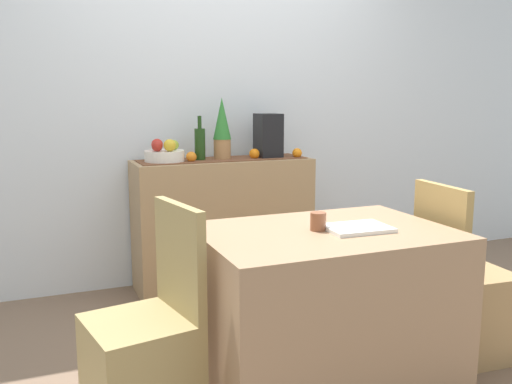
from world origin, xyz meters
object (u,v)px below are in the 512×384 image
(coffee_maker, at_px, (268,136))
(chair_near_window, at_px, (145,362))
(potted_plant, at_px, (222,128))
(chair_by_corner, at_px, (463,306))
(fruit_bowl, at_px, (165,156))
(sideboard_console, at_px, (223,223))
(dining_table, at_px, (324,309))
(coffee_cup, at_px, (318,221))
(open_book, at_px, (357,228))
(wine_bottle, at_px, (200,144))

(coffee_maker, xyz_separation_m, chair_near_window, (-1.18, -1.48, -0.78))
(potted_plant, height_order, chair_by_corner, potted_plant)
(fruit_bowl, xyz_separation_m, chair_by_corner, (1.19, -1.48, -0.67))
(sideboard_console, bearing_deg, chair_by_corner, -61.87)
(dining_table, relative_size, coffee_cup, 13.69)
(sideboard_console, relative_size, open_book, 4.34)
(open_book, distance_m, chair_near_window, 1.06)
(dining_table, distance_m, chair_by_corner, 0.82)
(sideboard_console, xyz_separation_m, chair_by_corner, (0.79, -1.48, -0.18))
(coffee_cup, bearing_deg, coffee_maker, 74.92)
(wine_bottle, xyz_separation_m, dining_table, (0.14, -1.48, -0.64))
(fruit_bowl, height_order, coffee_maker, coffee_maker)
(open_book, bearing_deg, coffee_cup, 161.17)
(coffee_maker, xyz_separation_m, open_book, (-0.24, -1.54, -0.30))
(coffee_cup, xyz_separation_m, chair_near_window, (-0.78, -0.00, -0.51))
(wine_bottle, xyz_separation_m, potted_plant, (0.16, 0.00, 0.10))
(potted_plant, distance_m, chair_by_corner, 1.88)
(coffee_maker, relative_size, potted_plant, 0.73)
(chair_by_corner, bearing_deg, open_book, -175.09)
(sideboard_console, height_order, open_book, sideboard_console)
(coffee_maker, height_order, coffee_cup, coffee_maker)
(wine_bottle, height_order, chair_near_window, wine_bottle)
(chair_near_window, bearing_deg, dining_table, -0.21)
(sideboard_console, distance_m, fruit_bowl, 0.63)
(dining_table, bearing_deg, wine_bottle, 95.23)
(coffee_maker, bearing_deg, coffee_cup, -105.08)
(wine_bottle, distance_m, potted_plant, 0.19)
(fruit_bowl, bearing_deg, chair_by_corner, -51.15)
(sideboard_console, relative_size, coffee_cup, 15.14)
(chair_near_window, relative_size, chair_by_corner, 1.00)
(sideboard_console, bearing_deg, wine_bottle, 180.00)
(sideboard_console, distance_m, chair_by_corner, 1.69)
(sideboard_console, relative_size, fruit_bowl, 4.66)
(coffee_maker, relative_size, dining_table, 0.28)
(wine_bottle, bearing_deg, dining_table, -84.77)
(open_book, height_order, chair_by_corner, chair_by_corner)
(dining_table, relative_size, chair_by_corner, 1.22)
(wine_bottle, height_order, open_book, wine_bottle)
(potted_plant, distance_m, coffee_cup, 1.51)
(coffee_maker, bearing_deg, dining_table, -103.77)
(chair_near_window, bearing_deg, coffee_cup, 0.14)
(wine_bottle, bearing_deg, coffee_cup, -86.08)
(sideboard_console, relative_size, wine_bottle, 4.07)
(fruit_bowl, relative_size, coffee_maker, 0.85)
(coffee_maker, height_order, dining_table, coffee_maker)
(coffee_cup, bearing_deg, wine_bottle, 93.92)
(open_book, height_order, coffee_cup, coffee_cup)
(potted_plant, xyz_separation_m, dining_table, (-0.02, -1.48, -0.74))
(wine_bottle, distance_m, coffee_maker, 0.50)
(wine_bottle, xyz_separation_m, open_book, (0.26, -1.54, -0.26))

